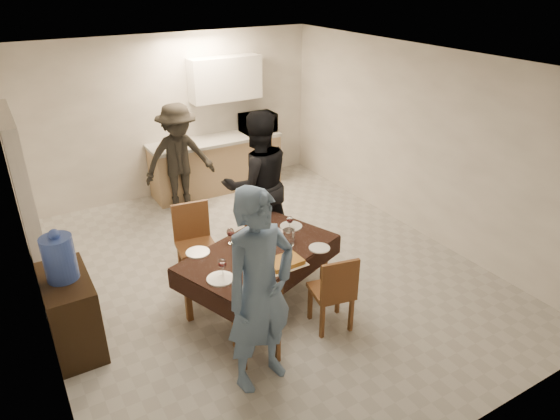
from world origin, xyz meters
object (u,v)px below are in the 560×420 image
at_px(person_near, 260,291).
at_px(person_kitchen, 179,158).
at_px(water_jug, 59,258).
at_px(microwave, 258,123).
at_px(savoury_tart, 285,262).
at_px(person_far, 258,184).
at_px(water_pitcher, 289,237).
at_px(wine_bottle, 253,237).
at_px(console, 72,313).
at_px(dining_table, 259,253).

distance_m(person_near, person_kitchen, 3.90).
height_order(water_jug, microwave, water_jug).
distance_m(savoury_tart, person_kitchen, 3.18).
bearing_deg(person_far, person_kitchen, -69.87).
bearing_deg(savoury_tart, microwave, 65.68).
bearing_deg(savoury_tart, person_far, 72.53).
height_order(person_far, person_kitchen, person_far).
xyz_separation_m(water_jug, person_far, (2.51, 0.76, -0.07)).
xyz_separation_m(microwave, person_far, (-1.19, -2.19, -0.10)).
xyz_separation_m(water_jug, person_kitchen, (2.08, 2.50, -0.19)).
distance_m(savoury_tart, person_far, 1.52).
relative_size(water_pitcher, person_near, 0.10).
bearing_deg(water_jug, person_kitchen, 50.29).
bearing_deg(water_jug, wine_bottle, -7.11).
bearing_deg(console, microwave, 38.61).
relative_size(wine_bottle, savoury_tart, 0.77).
relative_size(console, savoury_tart, 2.07).
bearing_deg(console, person_far, 16.86).
bearing_deg(console, wine_bottle, -7.11).
bearing_deg(person_near, console, 126.79).
relative_size(water_pitcher, savoury_tart, 0.44).
bearing_deg(person_kitchen, console, -129.71).
relative_size(savoury_tart, microwave, 0.73).
height_order(dining_table, person_near, person_near).
height_order(savoury_tart, person_kitchen, person_kitchen).
height_order(savoury_tart, microwave, microwave).
bearing_deg(savoury_tart, person_kitchen, 89.69).
height_order(person_near, person_far, person_near).
distance_m(water_jug, wine_bottle, 1.94).
distance_m(dining_table, water_jug, 2.02).
bearing_deg(console, water_jug, 90.00).
distance_m(wine_bottle, savoury_tart, 0.48).
height_order(wine_bottle, microwave, microwave).
bearing_deg(console, dining_table, -8.37).
bearing_deg(console, person_kitchen, 50.29).
distance_m(console, person_kitchen, 3.29).
xyz_separation_m(wine_bottle, water_pitcher, (0.40, -0.10, -0.07)).
xyz_separation_m(dining_table, wine_bottle, (-0.05, 0.05, 0.20)).
bearing_deg(console, savoury_tart, -17.96).
height_order(wine_bottle, savoury_tart, wine_bottle).
bearing_deg(person_far, dining_table, 68.54).
xyz_separation_m(dining_table, console, (-1.96, 0.29, -0.24)).
relative_size(dining_table, person_kitchen, 1.16).
bearing_deg(person_near, savoury_tart, 36.11).
relative_size(microwave, person_kitchen, 0.34).
height_order(dining_table, person_kitchen, person_kitchen).
bearing_deg(person_kitchen, water_pitcher, -85.32).
bearing_deg(person_kitchen, person_near, -99.85).
xyz_separation_m(dining_table, person_kitchen, (0.12, 2.79, 0.21)).
bearing_deg(microwave, person_far, 61.57).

